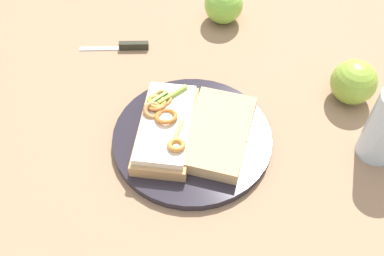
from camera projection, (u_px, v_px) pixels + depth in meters
ground_plane at (192, 141)px, 0.75m from camera, size 2.00×2.00×0.00m
plate at (192, 138)px, 0.74m from camera, size 0.26×0.26×0.01m
sandwich at (166, 125)px, 0.72m from camera, size 0.18×0.09×0.05m
bread_slice_side at (218, 133)px, 0.72m from camera, size 0.18×0.13×0.02m
apple_1 at (354, 82)px, 0.78m from camera, size 0.08×0.08×0.08m
apple_2 at (224, 4)px, 0.91m from camera, size 0.10×0.10×0.08m
knife at (125, 46)px, 0.88m from camera, size 0.03×0.14×0.02m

